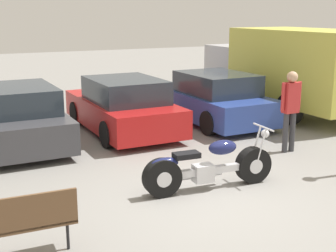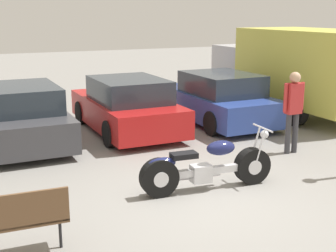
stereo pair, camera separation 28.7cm
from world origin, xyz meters
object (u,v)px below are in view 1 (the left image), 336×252
(parked_car_dark_grey, at_px, (16,117))
(park_bench, at_px, (2,223))
(motorcycle, at_px, (208,167))
(person_standing, at_px, (291,104))
(parked_car_blue, at_px, (213,99))
(delivery_truck, at_px, (291,67))
(parked_car_red, at_px, (123,107))

(parked_car_dark_grey, xyz_separation_m, park_bench, (-1.05, -5.40, -0.10))
(motorcycle, xyz_separation_m, person_standing, (2.75, 1.12, 0.65))
(motorcycle, distance_m, parked_car_dark_grey, 5.01)
(parked_car_blue, relative_size, delivery_truck, 0.68)
(parked_car_red, relative_size, delivery_truck, 0.68)
(parked_car_dark_grey, bearing_deg, park_bench, -101.02)
(parked_car_blue, distance_m, park_bench, 8.24)
(motorcycle, distance_m, delivery_truck, 7.10)
(parked_car_blue, bearing_deg, parked_car_red, 177.78)
(delivery_truck, height_order, park_bench, delivery_truck)
(parked_car_dark_grey, xyz_separation_m, parked_car_red, (2.61, 0.04, 0.00))
(parked_car_dark_grey, height_order, parked_car_blue, same)
(delivery_truck, xyz_separation_m, park_bench, (-9.02, -5.37, -0.85))
(motorcycle, xyz_separation_m, parked_car_blue, (2.79, 4.30, 0.24))
(motorcycle, bearing_deg, person_standing, 22.17)
(park_bench, height_order, person_standing, person_standing)
(parked_car_dark_grey, bearing_deg, parked_car_blue, -0.73)
(parked_car_blue, bearing_deg, delivery_truck, 0.80)
(parked_car_red, relative_size, parked_car_blue, 1.00)
(parked_car_dark_grey, relative_size, person_standing, 2.31)
(motorcycle, relative_size, parked_car_dark_grey, 0.59)
(motorcycle, relative_size, parked_car_red, 0.59)
(parked_car_dark_grey, xyz_separation_m, parked_car_blue, (5.23, -0.07, 0.00))
(parked_car_blue, xyz_separation_m, park_bench, (-6.28, -5.33, -0.10))
(parked_car_dark_grey, relative_size, park_bench, 2.30)
(parked_car_red, xyz_separation_m, delivery_truck, (5.36, -0.06, 0.74))
(parked_car_red, distance_m, park_bench, 6.56)
(parked_car_red, xyz_separation_m, parked_car_blue, (2.61, -0.10, 0.00))
(park_bench, xyz_separation_m, person_standing, (6.24, 2.16, 0.51))
(parked_car_blue, relative_size, person_standing, 2.31)
(motorcycle, height_order, delivery_truck, delivery_truck)
(parked_car_red, relative_size, park_bench, 2.30)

